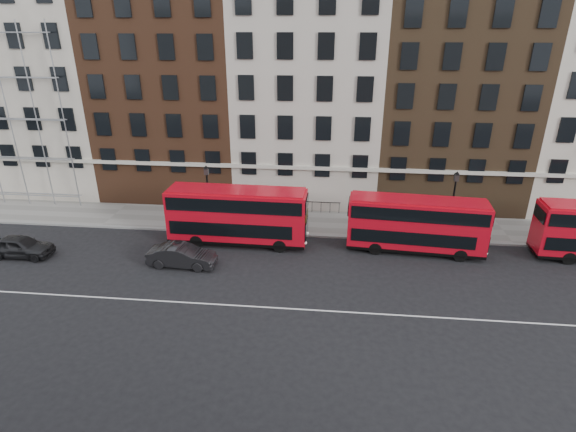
# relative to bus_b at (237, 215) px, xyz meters

# --- Properties ---
(ground) EXTENTS (120.00, 120.00, 0.00)m
(ground) POSITION_rel_bus_b_xyz_m (4.59, -6.30, -2.37)
(ground) COLOR black
(ground) RESTS_ON ground
(pavement) EXTENTS (80.00, 5.00, 0.15)m
(pavement) POSITION_rel_bus_b_xyz_m (4.59, 4.20, -2.29)
(pavement) COLOR gray
(pavement) RESTS_ON ground
(kerb) EXTENTS (80.00, 0.30, 0.16)m
(kerb) POSITION_rel_bus_b_xyz_m (4.59, 1.70, -2.29)
(kerb) COLOR gray
(kerb) RESTS_ON ground
(road_centre_line) EXTENTS (70.00, 0.12, 0.01)m
(road_centre_line) POSITION_rel_bus_b_xyz_m (4.59, -8.30, -2.36)
(road_centre_line) COLOR white
(road_centre_line) RESTS_ON ground
(building_terrace) EXTENTS (64.00, 11.95, 22.00)m
(building_terrace) POSITION_rel_bus_b_xyz_m (4.28, 11.58, 7.87)
(building_terrace) COLOR #B6AD9D
(building_terrace) RESTS_ON ground
(bus_b) EXTENTS (10.57, 2.79, 4.41)m
(bus_b) POSITION_rel_bus_b_xyz_m (0.00, 0.00, 0.00)
(bus_b) COLOR red
(bus_b) RESTS_ON ground
(bus_c) EXTENTS (10.01, 3.15, 4.14)m
(bus_c) POSITION_rel_bus_b_xyz_m (13.26, 0.00, -0.15)
(bus_c) COLOR red
(bus_c) RESTS_ON ground
(car_rear) EXTENTS (4.65, 1.87, 1.58)m
(car_rear) POSITION_rel_bus_b_xyz_m (-15.28, -3.69, -1.58)
(car_rear) COLOR #232426
(car_rear) RESTS_ON ground
(car_front) EXTENTS (4.79, 1.84, 1.56)m
(car_front) POSITION_rel_bus_b_xyz_m (-3.16, -3.89, -1.59)
(car_front) COLOR black
(car_front) RESTS_ON ground
(lamp_post_left) EXTENTS (0.44, 0.44, 5.33)m
(lamp_post_left) POSITION_rel_bus_b_xyz_m (-2.79, 2.27, 0.71)
(lamp_post_left) COLOR black
(lamp_post_left) RESTS_ON pavement
(lamp_post_right) EXTENTS (0.44, 0.44, 5.33)m
(lamp_post_right) POSITION_rel_bus_b_xyz_m (16.38, 2.68, 0.71)
(lamp_post_right) COLOR black
(lamp_post_right) RESTS_ON pavement
(iron_railings) EXTENTS (6.60, 0.06, 1.00)m
(iron_railings) POSITION_rel_bus_b_xyz_m (4.59, 6.40, -1.72)
(iron_railings) COLOR black
(iron_railings) RESTS_ON pavement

